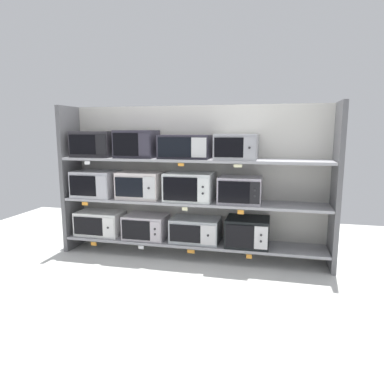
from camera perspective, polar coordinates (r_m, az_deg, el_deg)
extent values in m
cube|color=silver|center=(3.34, -4.17, -16.39)|extent=(7.05, 6.00, 0.02)
cube|color=beige|center=(4.23, 0.75, 1.96)|extent=(3.25, 0.04, 1.77)
cube|color=#5B5B5E|center=(4.61, -19.14, 2.08)|extent=(0.05, 0.43, 1.77)
cube|color=#5B5B5E|center=(3.94, 22.54, 0.64)|extent=(0.05, 0.43, 1.77)
cube|color=#99999E|center=(4.16, 0.00, -8.18)|extent=(3.05, 0.43, 0.03)
cube|color=white|center=(4.53, -14.78, -4.90)|extent=(0.56, 0.34, 0.29)
cube|color=black|center=(4.41, -16.64, -5.38)|extent=(0.38, 0.01, 0.22)
cube|color=white|center=(4.29, -13.57, -5.68)|extent=(0.15, 0.01, 0.23)
cylinder|color=#262628|center=(4.28, -13.62, -5.71)|extent=(0.02, 0.01, 0.02)
cube|color=#BBB3BB|center=(4.28, -7.48, -5.57)|extent=(0.50, 0.38, 0.28)
cube|color=black|center=(4.13, -9.18, -6.20)|extent=(0.35, 0.01, 0.23)
cube|color=#BBB3BB|center=(4.05, -6.07, -6.45)|extent=(0.12, 0.01, 0.23)
cylinder|color=#262628|center=(4.05, -6.11, -6.91)|extent=(0.02, 0.01, 0.02)
cylinder|color=#262628|center=(4.03, -6.12, -6.06)|extent=(0.02, 0.01, 0.02)
cube|color=#9BA1A5|center=(4.11, 0.60, -6.18)|extent=(0.56, 0.37, 0.28)
cube|color=black|center=(3.95, -1.16, -6.84)|extent=(0.36, 0.01, 0.20)
cube|color=silver|center=(3.90, 2.66, -7.09)|extent=(0.17, 0.01, 0.22)
cylinder|color=#262628|center=(3.89, 2.63, -7.13)|extent=(0.02, 0.01, 0.02)
cube|color=black|center=(4.02, 9.08, -6.42)|extent=(0.48, 0.41, 0.31)
cube|color=black|center=(3.82, 7.83, -7.24)|extent=(0.31, 0.01, 0.25)
cube|color=silver|center=(3.81, 11.23, -7.40)|extent=(0.14, 0.01, 0.25)
cylinder|color=#262628|center=(3.81, 11.21, -7.94)|extent=(0.02, 0.01, 0.02)
cylinder|color=#262628|center=(3.79, 11.24, -6.94)|extent=(0.02, 0.01, 0.02)
cube|color=orange|center=(4.39, -15.81, -8.17)|extent=(0.07, 0.00, 0.04)
cube|color=white|center=(4.14, -8.35, -8.98)|extent=(0.07, 0.00, 0.04)
cube|color=orange|center=(3.96, -0.18, -9.73)|extent=(0.09, 0.00, 0.04)
cube|color=orange|center=(3.87, 9.33, -10.39)|extent=(0.06, 0.00, 0.05)
cube|color=#99999E|center=(4.04, 0.00, -1.61)|extent=(3.05, 0.43, 0.03)
cube|color=#B2B3BB|center=(4.45, -15.40, 1.36)|extent=(0.50, 0.41, 0.32)
cube|color=black|center=(4.29, -17.46, 0.97)|extent=(0.34, 0.01, 0.24)
cube|color=#B2B3BB|center=(4.18, -14.68, 0.87)|extent=(0.13, 0.01, 0.25)
cube|color=silver|center=(4.20, -8.44, 1.13)|extent=(0.51, 0.36, 0.32)
cube|color=black|center=(4.06, -10.28, 0.77)|extent=(0.34, 0.01, 0.22)
cube|color=silver|center=(3.97, -7.08, 0.65)|extent=(0.14, 0.01, 0.25)
cylinder|color=#262628|center=(3.96, -7.13, 0.63)|extent=(0.02, 0.01, 0.02)
cube|color=silver|center=(4.02, -0.42, 0.88)|extent=(0.55, 0.39, 0.32)
cube|color=black|center=(3.84, -1.96, 0.46)|extent=(0.39, 0.01, 0.26)
cube|color=silver|center=(3.78, 1.80, 0.31)|extent=(0.12, 0.01, 0.26)
cylinder|color=#262628|center=(3.77, 1.77, -0.24)|extent=(0.02, 0.01, 0.02)
cylinder|color=#262628|center=(3.76, 1.77, 0.83)|extent=(0.02, 0.01, 0.02)
cube|color=#B8B1BD|center=(3.92, 7.87, 0.35)|extent=(0.47, 0.34, 0.29)
cube|color=black|center=(3.75, 6.87, -0.05)|extent=(0.34, 0.01, 0.24)
cube|color=black|center=(3.73, 10.26, -0.18)|extent=(0.11, 0.01, 0.23)
cylinder|color=#262628|center=(3.73, 10.24, -0.69)|extent=(0.02, 0.01, 0.02)
cylinder|color=#262628|center=(3.72, 10.27, 0.28)|extent=(0.02, 0.01, 0.02)
cube|color=orange|center=(4.31, -17.13, -1.85)|extent=(0.08, 0.00, 0.04)
cube|color=beige|center=(3.84, -1.19, -2.79)|extent=(0.06, 0.00, 0.04)
cube|color=orange|center=(3.74, 7.98, -3.29)|extent=(0.07, 0.00, 0.04)
cube|color=#99999E|center=(3.97, 0.00, 5.28)|extent=(3.05, 0.43, 0.03)
cube|color=#2E2C30|center=(4.41, -15.70, 7.56)|extent=(0.50, 0.33, 0.31)
cube|color=black|center=(4.29, -17.52, 7.42)|extent=(0.34, 0.01, 0.23)
cube|color=black|center=(4.17, -14.72, 7.50)|extent=(0.13, 0.01, 0.25)
cube|color=#312E3A|center=(4.17, -9.04, 7.77)|extent=(0.47, 0.34, 0.32)
cube|color=black|center=(4.03, -10.82, 7.66)|extent=(0.31, 0.01, 0.25)
cube|color=#312E3A|center=(3.95, -7.88, 7.69)|extent=(0.13, 0.01, 0.25)
cube|color=#2E2C37|center=(3.98, -1.13, 7.43)|extent=(0.58, 0.33, 0.27)
cube|color=black|center=(3.84, -2.89, 7.33)|extent=(0.38, 0.01, 0.22)
cube|color=silver|center=(3.77, 1.12, 7.29)|extent=(0.17, 0.01, 0.21)
cube|color=#9D9EA4|center=(3.88, 7.30, 7.37)|extent=(0.46, 0.42, 0.28)
cube|color=black|center=(3.67, 6.04, 7.26)|extent=(0.31, 0.01, 0.20)
cube|color=#9D9EA4|center=(3.65, 9.41, 7.17)|extent=(0.12, 0.01, 0.22)
cylinder|color=#262628|center=(3.64, 9.40, 7.17)|extent=(0.02, 0.01, 0.02)
cube|color=white|center=(4.22, -16.78, 4.59)|extent=(0.07, 0.00, 0.04)
cube|color=orange|center=(3.78, -1.82, 4.50)|extent=(0.07, 0.00, 0.03)
cube|color=beige|center=(3.67, 7.52, 4.26)|extent=(0.09, 0.00, 0.03)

